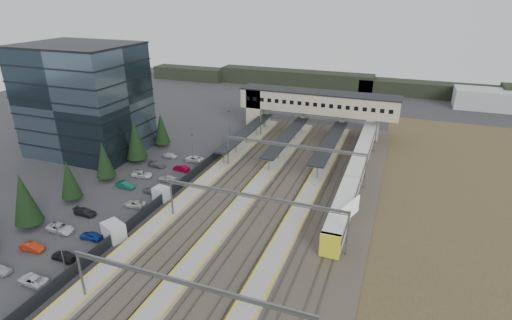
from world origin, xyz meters
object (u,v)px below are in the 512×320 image
at_px(office_building, 84,100).
at_px(billboard, 350,211).
at_px(footbridge, 307,103).
at_px(train, 358,165).
at_px(relay_cabin_near, 114,231).
at_px(relay_cabin_far, 161,194).

distance_m(office_building, billboard, 63.37).
relative_size(office_building, footbridge, 0.60).
distance_m(train, billboard, 21.15).
bearing_deg(billboard, relay_cabin_near, -155.04).
bearing_deg(relay_cabin_far, billboard, 3.52).
bearing_deg(relay_cabin_far, footbridge, 71.34).
relative_size(relay_cabin_near, relay_cabin_far, 1.38).
distance_m(relay_cabin_near, train, 47.88).
bearing_deg(footbridge, billboard, -67.60).
distance_m(office_building, relay_cabin_far, 34.03).
relative_size(office_building, billboard, 4.38).
xyz_separation_m(relay_cabin_near, relay_cabin_far, (-0.23, 13.18, -0.18)).
height_order(office_building, relay_cabin_far, office_building).
bearing_deg(relay_cabin_near, train, 49.25).
height_order(footbridge, train, footbridge).
bearing_deg(footbridge, relay_cabin_far, -108.66).
distance_m(relay_cabin_near, footbridge, 60.38).
bearing_deg(office_building, billboard, -11.90).
height_order(relay_cabin_far, billboard, billboard).
relative_size(train, billboard, 10.88).
xyz_separation_m(office_building, footbridge, (43.70, 30.00, -4.26)).
relative_size(office_building, relay_cabin_near, 6.12).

